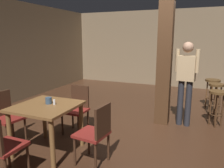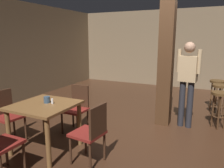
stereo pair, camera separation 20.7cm
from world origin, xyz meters
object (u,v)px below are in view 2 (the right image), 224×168
(chair_north, at_px, (77,106))
(bar_stool_far, at_px, (217,87))
(napkin_cup, at_px, (47,100))
(salt_shaker, at_px, (52,101))
(standing_person, at_px, (188,79))
(chair_east, at_px, (92,131))
(bar_stool_mid, at_px, (220,93))
(chair_west, at_px, (7,113))
(dining_table, at_px, (45,112))
(bar_stool_near, at_px, (220,101))

(chair_north, relative_size, bar_stool_far, 1.19)
(napkin_cup, relative_size, salt_shaker, 1.26)
(chair_north, bearing_deg, standing_person, 31.31)
(chair_east, xyz_separation_m, napkin_cup, (-0.88, 0.11, 0.32))
(chair_north, bearing_deg, bar_stool_far, 47.39)
(chair_east, height_order, napkin_cup, chair_east)
(chair_north, xyz_separation_m, bar_stool_mid, (2.48, 2.04, 0.06))
(chair_west, height_order, bar_stool_mid, chair_west)
(dining_table, bearing_deg, chair_west, -178.39)
(napkin_cup, xyz_separation_m, bar_stool_far, (2.47, 3.40, -0.26))
(chair_east, bearing_deg, napkin_cup, 172.97)
(salt_shaker, bearing_deg, chair_west, -174.54)
(bar_stool_mid, bearing_deg, napkin_cup, -132.11)
(napkin_cup, xyz_separation_m, bar_stool_mid, (2.52, 2.79, -0.26))
(bar_stool_near, xyz_separation_m, bar_stool_mid, (-0.00, 0.69, 0.01))
(chair_west, relative_size, chair_east, 1.00)
(chair_east, relative_size, napkin_cup, 8.69)
(napkin_cup, bearing_deg, chair_north, 86.76)
(chair_east, xyz_separation_m, salt_shaker, (-0.77, 0.10, 0.31))
(napkin_cup, bearing_deg, chair_west, -173.51)
(bar_stool_near, relative_size, bar_stool_far, 0.99)
(bar_stool_mid, bearing_deg, bar_stool_far, 95.18)
(napkin_cup, xyz_separation_m, standing_person, (1.91, 1.89, 0.17))
(chair_north, bearing_deg, salt_shaker, -84.92)
(chair_west, distance_m, bar_stool_far, 4.82)
(napkin_cup, bearing_deg, bar_stool_far, 53.97)
(salt_shaker, height_order, bar_stool_mid, salt_shaker)
(chair_west, xyz_separation_m, bar_stool_mid, (3.37, 2.89, 0.06))
(chair_east, relative_size, standing_person, 0.52)
(chair_west, distance_m, chair_east, 1.73)
(salt_shaker, xyz_separation_m, bar_stool_far, (2.36, 3.40, -0.25))
(standing_person, bearing_deg, salt_shaker, -133.43)
(chair_west, bearing_deg, bar_stool_far, 46.46)
(chair_west, bearing_deg, chair_east, -0.41)
(chair_west, xyz_separation_m, standing_person, (2.75, 1.99, 0.50))
(chair_west, relative_size, bar_stool_far, 1.19)
(napkin_cup, bearing_deg, bar_stool_mid, 47.89)
(standing_person, bearing_deg, chair_west, -144.18)
(chair_north, height_order, chair_east, same)
(chair_north, xyz_separation_m, chair_east, (0.84, -0.87, 0.00))
(salt_shaker, xyz_separation_m, standing_person, (1.80, 1.90, 0.19))
(salt_shaker, height_order, bar_stool_far, salt_shaker)
(dining_table, xyz_separation_m, bar_stool_far, (2.46, 3.47, -0.07))
(dining_table, relative_size, bar_stool_near, 1.22)
(chair_east, bearing_deg, chair_north, 134.07)
(chair_north, xyz_separation_m, napkin_cup, (-0.04, -0.76, 0.32))
(bar_stool_far, bearing_deg, chair_north, -132.61)
(chair_north, distance_m, napkin_cup, 0.82)
(chair_east, bearing_deg, chair_west, 179.59)
(bar_stool_near, bearing_deg, chair_west, -146.92)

